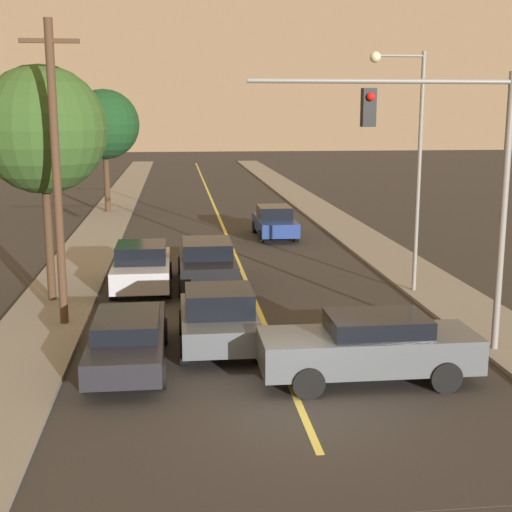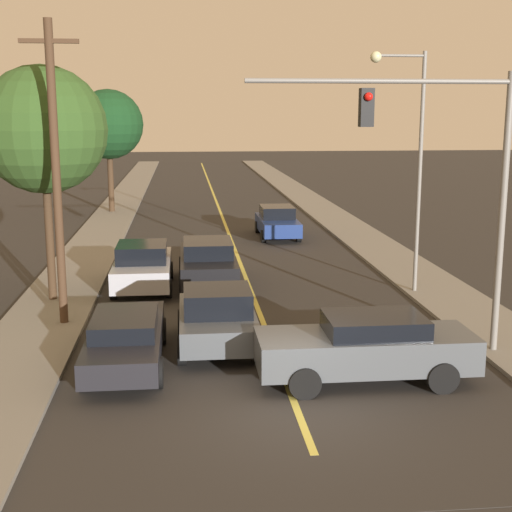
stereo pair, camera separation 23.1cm
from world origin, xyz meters
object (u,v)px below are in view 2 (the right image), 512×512
Objects in this scene: tree_left_near at (43,130)px; tree_left_far at (109,125)px; car_far_oncoming at (277,222)px; car_crossing_right at (367,347)px; streetlamp_right at (409,143)px; car_outer_lane_front at (126,337)px; car_near_lane_front at (217,318)px; car_outer_lane_second at (143,266)px; utility_pole_left at (56,170)px; car_near_lane_second at (208,262)px; traffic_signal_mast at (447,163)px.

tree_left_far is at bearing 90.23° from tree_left_near.
car_far_oncoming is 19.48m from car_crossing_right.
car_outer_lane_front is at bearing -145.27° from streetlamp_right.
car_near_lane_front is at bearing 50.31° from car_crossing_right.
streetlamp_right reaches higher than car_outer_lane_second.
car_near_lane_front is 0.85× the size of car_outer_lane_second.
streetlamp_right is at bearing -10.57° from car_outer_lane_second.
tree_left_near is at bearing 179.46° from streetlamp_right.
utility_pole_left is 1.14× the size of tree_left_near.
car_crossing_right is (3.30, -9.75, -0.03)m from car_near_lane_second.
traffic_signal_mast is (7.85, -0.05, 4.19)m from car_outer_lane_front.
car_outer_lane_second is 0.66× the size of traffic_signal_mast.
streetlamp_right reaches higher than car_far_oncoming.
tree_left_near is (-0.79, 2.74, 1.04)m from utility_pole_left.
tree_left_near is (-10.70, 6.33, 0.65)m from traffic_signal_mast.
traffic_signal_mast is 10.55m from utility_pole_left.
car_outer_lane_front is at bearing -90.00° from car_outer_lane_second.
car_near_lane_second is 0.99× the size of car_outer_lane_front.
utility_pole_left is at bearing 120.18° from car_outer_lane_front.
traffic_signal_mast is at bearing -11.57° from car_near_lane_front.
tree_left_far is (-11.84, 21.23, 0.25)m from streetlamp_right.
car_outer_lane_second is (-2.29, -0.27, -0.04)m from car_near_lane_second.
tree_left_far is at bearing 92.11° from utility_pole_left.
tree_left_near reaches higher than car_far_oncoming.
tree_left_near reaches higher than car_outer_lane_second.
car_crossing_right is 9.94m from utility_pole_left.
traffic_signal_mast is at bearing -45.11° from car_outer_lane_second.
car_outer_lane_second is 6.03m from utility_pole_left.
car_far_oncoming is 0.64× the size of traffic_signal_mast.
tree_left_far is at bearing 101.23° from car_near_lane_front.
car_outer_lane_front is at bearing 71.14° from car_far_oncoming.
car_near_lane_front is 0.46× the size of utility_pole_left.
tree_left_near is at bearing 114.40° from car_outer_lane_front.
car_near_lane_second is 0.64× the size of streetlamp_right.
car_far_oncoming is at bearing 71.14° from car_outer_lane_front.
car_outer_lane_second reaches higher than car_crossing_right.
car_near_lane_second is 10.67m from traffic_signal_mast.
car_near_lane_front is at bearing -29.38° from utility_pole_left.
tree_left_far is (-8.52, 29.05, 4.54)m from car_crossing_right.
utility_pole_left is (-2.06, 3.54, 3.80)m from car_outer_lane_front.
utility_pole_left is at bearing 160.11° from traffic_signal_mast.
tree_left_near reaches higher than car_crossing_right.
tree_left_far is (-2.93, 27.40, 4.66)m from car_outer_lane_front.
car_near_lane_second is at bearing 18.68° from car_crossing_right.
traffic_signal_mast reaches higher than car_outer_lane_second.
car_near_lane_second is at bearing 6.70° from car_outer_lane_second.
car_far_oncoming is at bearing -46.70° from tree_left_far.
traffic_signal_mast is (7.85, -7.88, 4.09)m from car_outer_lane_second.
car_outer_lane_front is at bearing -59.82° from utility_pole_left.
car_near_lane_second is 0.59× the size of utility_pole_left.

